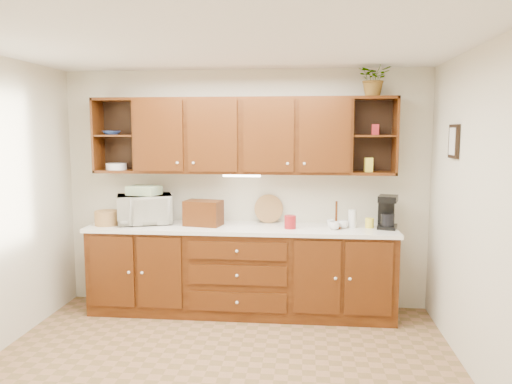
% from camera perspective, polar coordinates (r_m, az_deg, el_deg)
% --- Properties ---
extents(floor, '(4.00, 4.00, 0.00)m').
position_cam_1_polar(floor, '(4.23, -4.42, -20.38)').
color(floor, '#8E6441').
rests_on(floor, ground).
extents(ceiling, '(4.00, 4.00, 0.00)m').
position_cam_1_polar(ceiling, '(3.81, -4.81, 16.91)').
color(ceiling, white).
rests_on(ceiling, back_wall).
extents(back_wall, '(4.00, 0.00, 4.00)m').
position_cam_1_polar(back_wall, '(5.52, -1.34, 0.33)').
color(back_wall, beige).
rests_on(back_wall, floor).
extents(right_wall, '(0.00, 3.50, 3.50)m').
position_cam_1_polar(right_wall, '(3.97, 25.13, -2.98)').
color(right_wall, beige).
rests_on(right_wall, floor).
extents(base_cabinets, '(3.20, 0.60, 0.90)m').
position_cam_1_polar(base_cabinets, '(5.40, -1.72, -9.05)').
color(base_cabinets, '#311405').
rests_on(base_cabinets, floor).
extents(countertop, '(3.24, 0.64, 0.04)m').
position_cam_1_polar(countertop, '(5.28, -1.75, -4.17)').
color(countertop, white).
rests_on(countertop, base_cabinets).
extents(upper_cabinets, '(3.20, 0.33, 0.80)m').
position_cam_1_polar(upper_cabinets, '(5.32, -1.47, 6.47)').
color(upper_cabinets, '#311405').
rests_on(upper_cabinets, back_wall).
extents(undercabinet_light, '(0.40, 0.05, 0.02)m').
position_cam_1_polar(undercabinet_light, '(5.29, -1.64, 1.88)').
color(undercabinet_light, white).
rests_on(undercabinet_light, upper_cabinets).
extents(framed_picture, '(0.03, 0.24, 0.30)m').
position_cam_1_polar(framed_picture, '(4.77, 21.68, 5.40)').
color(framed_picture, black).
rests_on(framed_picture, right_wall).
extents(wicker_basket, '(0.28, 0.28, 0.15)m').
position_cam_1_polar(wicker_basket, '(5.57, -16.68, -2.85)').
color(wicker_basket, '#A47744').
rests_on(wicker_basket, countertop).
extents(microwave, '(0.67, 0.56, 0.32)m').
position_cam_1_polar(microwave, '(5.54, -12.62, -1.93)').
color(microwave, beige).
rests_on(microwave, countertop).
extents(towel_stack, '(0.37, 0.31, 0.10)m').
position_cam_1_polar(towel_stack, '(5.51, -12.68, 0.19)').
color(towel_stack, '#DFD069').
rests_on(towel_stack, microwave).
extents(wine_bottle, '(0.07, 0.07, 0.28)m').
position_cam_1_polar(wine_bottle, '(5.63, -12.61, -1.99)').
color(wine_bottle, black).
rests_on(wine_bottle, countertop).
extents(woven_tray, '(0.32, 0.13, 0.31)m').
position_cam_1_polar(woven_tray, '(5.49, 1.45, -3.43)').
color(woven_tray, '#A47744').
rests_on(woven_tray, countertop).
extents(bread_box, '(0.42, 0.31, 0.27)m').
position_cam_1_polar(bread_box, '(5.33, -6.04, -2.41)').
color(bread_box, '#311405').
rests_on(bread_box, countertop).
extents(mug_tree, '(0.25, 0.25, 0.28)m').
position_cam_1_polar(mug_tree, '(5.22, 9.14, -3.65)').
color(mug_tree, '#311405').
rests_on(mug_tree, countertop).
extents(canister_red, '(0.13, 0.13, 0.14)m').
position_cam_1_polar(canister_red, '(5.16, 3.93, -3.44)').
color(canister_red, maroon).
rests_on(canister_red, countertop).
extents(canister_white, '(0.10, 0.10, 0.19)m').
position_cam_1_polar(canister_white, '(5.29, 10.94, -3.02)').
color(canister_white, white).
rests_on(canister_white, countertop).
extents(canister_yellow, '(0.12, 0.12, 0.10)m').
position_cam_1_polar(canister_yellow, '(5.33, 12.85, -3.46)').
color(canister_yellow, yellow).
rests_on(canister_yellow, countertop).
extents(coffee_maker, '(0.24, 0.28, 0.34)m').
position_cam_1_polar(coffee_maker, '(5.33, 14.78, -2.27)').
color(coffee_maker, black).
rests_on(coffee_maker, countertop).
extents(bowl_stack, '(0.22, 0.22, 0.04)m').
position_cam_1_polar(bowl_stack, '(5.65, -16.20, 6.52)').
color(bowl_stack, '#284593').
rests_on(bowl_stack, upper_cabinets).
extents(plate_stack, '(0.27, 0.27, 0.07)m').
position_cam_1_polar(plate_stack, '(5.67, -15.66, 2.83)').
color(plate_stack, white).
rests_on(plate_stack, upper_cabinets).
extents(pantry_box_yellow, '(0.09, 0.07, 0.14)m').
position_cam_1_polar(pantry_box_yellow, '(5.31, 12.74, 3.06)').
color(pantry_box_yellow, yellow).
rests_on(pantry_box_yellow, upper_cabinets).
extents(pantry_box_red, '(0.08, 0.08, 0.11)m').
position_cam_1_polar(pantry_box_red, '(5.31, 13.50, 6.95)').
color(pantry_box_red, maroon).
rests_on(pantry_box_red, upper_cabinets).
extents(potted_plant, '(0.34, 0.30, 0.36)m').
position_cam_1_polar(potted_plant, '(5.29, 13.39, 12.54)').
color(potted_plant, '#999999').
rests_on(potted_plant, upper_cabinets).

